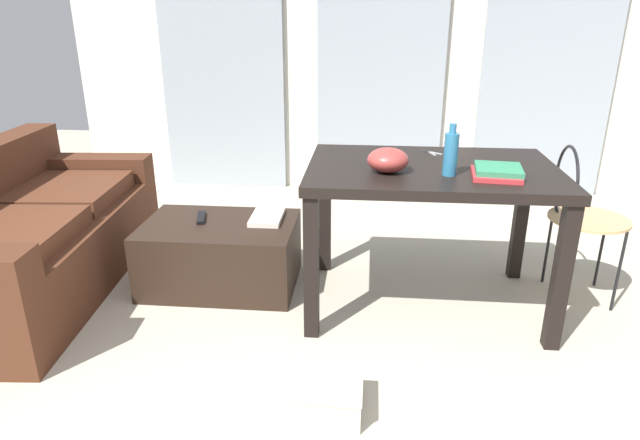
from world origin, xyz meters
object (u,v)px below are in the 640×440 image
at_px(craft_table, 431,186).
at_px(bottle_near, 451,153).
at_px(couch, 27,237).
at_px(scissors, 430,152).
at_px(wire_chair, 577,206).
at_px(magazine, 267,217).
at_px(coffee_table, 221,254).
at_px(bowl, 388,160).
at_px(shoebox, 325,396).
at_px(tv_remote_primary, 201,218).
at_px(book_stack, 497,172).

height_order(craft_table, bottle_near, bottle_near).
relative_size(couch, scissors, 15.68).
bearing_deg(wire_chair, magazine, 178.91).
distance_m(coffee_table, bowl, 1.15).
bearing_deg(wire_chair, bowl, -164.00).
height_order(craft_table, wire_chair, wire_chair).
bearing_deg(bowl, couch, 176.53).
bearing_deg(bowl, craft_table, 29.83).
relative_size(wire_chair, shoebox, 2.91).
height_order(craft_table, scissors, scissors).
height_order(craft_table, tv_remote_primary, craft_table).
relative_size(bowl, scissors, 1.68).
xyz_separation_m(bottle_near, shoebox, (-0.52, -0.77, -0.81)).
relative_size(bottle_near, magazine, 0.91).
distance_m(craft_table, scissors, 0.30).
bearing_deg(coffee_table, magazine, 17.98).
bearing_deg(tv_remote_primary, bottle_near, -27.96).
distance_m(couch, bottle_near, 2.38).
xyz_separation_m(wire_chair, bottle_near, (-0.74, -0.33, 0.35)).
relative_size(coffee_table, book_stack, 3.24).
bearing_deg(craft_table, magazine, 167.66).
bearing_deg(scissors, couch, -172.69).
height_order(couch, craft_table, couch).
bearing_deg(bottle_near, magazine, 159.45).
relative_size(couch, tv_remote_primary, 10.17).
relative_size(wire_chair, bottle_near, 3.49).
bearing_deg(scissors, tv_remote_primary, -174.86).
bearing_deg(bowl, book_stack, -3.75).
bearing_deg(magazine, couch, -172.09).
bearing_deg(book_stack, shoebox, -133.82).
height_order(bowl, shoebox, bowl).
xyz_separation_m(coffee_table, scissors, (1.17, 0.17, 0.59)).
bearing_deg(coffee_table, bottle_near, -12.68).
distance_m(wire_chair, book_stack, 0.66).
bearing_deg(craft_table, bottle_near, -69.23).
relative_size(wire_chair, bowl, 4.29).
bearing_deg(shoebox, tv_remote_primary, 126.45).
height_order(wire_chair, bottle_near, bottle_near).
height_order(scissors, shoebox, scissors).
bearing_deg(wire_chair, bottle_near, -156.09).
xyz_separation_m(bottle_near, scissors, (-0.05, 0.44, -0.10)).
height_order(scissors, tv_remote_primary, scissors).
relative_size(couch, bottle_near, 7.61).
bearing_deg(magazine, tv_remote_primary, -176.14).
bearing_deg(craft_table, coffee_table, 174.51).
bearing_deg(craft_table, book_stack, -30.07).
bearing_deg(wire_chair, tv_remote_primary, 179.94).
bearing_deg(shoebox, bowl, 74.01).
relative_size(magazine, shoebox, 0.92).
bearing_deg(magazine, wire_chair, -1.79).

